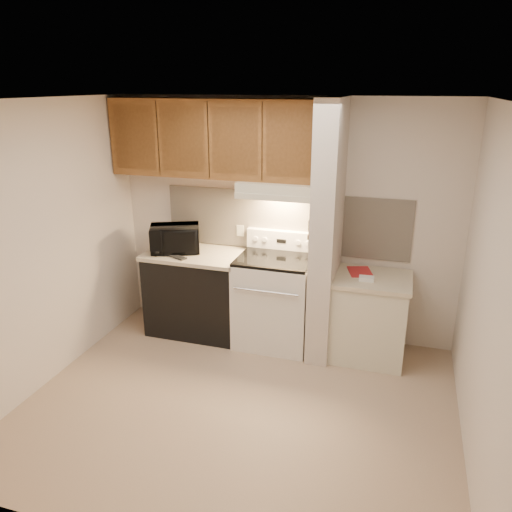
% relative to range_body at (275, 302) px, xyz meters
% --- Properties ---
extents(floor, '(3.60, 3.60, 0.00)m').
position_rel_range_body_xyz_m(floor, '(0.00, -1.16, -0.46)').
color(floor, tan).
rests_on(floor, ground).
extents(ceiling, '(3.60, 3.60, 0.00)m').
position_rel_range_body_xyz_m(ceiling, '(0.00, -1.16, 2.04)').
color(ceiling, white).
rests_on(ceiling, wall_back).
extents(wall_back, '(3.60, 2.50, 0.02)m').
position_rel_range_body_xyz_m(wall_back, '(0.00, 0.34, 0.79)').
color(wall_back, beige).
rests_on(wall_back, floor).
extents(wall_left, '(0.02, 3.00, 2.50)m').
position_rel_range_body_xyz_m(wall_left, '(-1.80, -1.16, 0.79)').
color(wall_left, beige).
rests_on(wall_left, floor).
extents(wall_right, '(0.02, 3.00, 2.50)m').
position_rel_range_body_xyz_m(wall_right, '(1.80, -1.16, 0.79)').
color(wall_right, beige).
rests_on(wall_right, floor).
extents(backsplash, '(2.60, 0.02, 0.63)m').
position_rel_range_body_xyz_m(backsplash, '(0.00, 0.33, 0.78)').
color(backsplash, beige).
rests_on(backsplash, wall_back).
extents(range_body, '(0.76, 0.65, 0.92)m').
position_rel_range_body_xyz_m(range_body, '(0.00, 0.00, 0.00)').
color(range_body, silver).
rests_on(range_body, floor).
extents(oven_window, '(0.50, 0.01, 0.30)m').
position_rel_range_body_xyz_m(oven_window, '(0.00, -0.32, 0.04)').
color(oven_window, black).
rests_on(oven_window, range_body).
extents(oven_handle, '(0.65, 0.02, 0.02)m').
position_rel_range_body_xyz_m(oven_handle, '(0.00, -0.35, 0.26)').
color(oven_handle, silver).
rests_on(oven_handle, range_body).
extents(cooktop, '(0.74, 0.64, 0.03)m').
position_rel_range_body_xyz_m(cooktop, '(0.00, 0.00, 0.48)').
color(cooktop, black).
rests_on(cooktop, range_body).
extents(range_backguard, '(0.76, 0.08, 0.20)m').
position_rel_range_body_xyz_m(range_backguard, '(0.00, 0.28, 0.59)').
color(range_backguard, silver).
rests_on(range_backguard, range_body).
extents(range_display, '(0.10, 0.01, 0.04)m').
position_rel_range_body_xyz_m(range_display, '(0.00, 0.24, 0.59)').
color(range_display, black).
rests_on(range_display, range_backguard).
extents(range_knob_left_outer, '(0.05, 0.02, 0.05)m').
position_rel_range_body_xyz_m(range_knob_left_outer, '(-0.28, 0.24, 0.59)').
color(range_knob_left_outer, silver).
rests_on(range_knob_left_outer, range_backguard).
extents(range_knob_left_inner, '(0.05, 0.02, 0.05)m').
position_rel_range_body_xyz_m(range_knob_left_inner, '(-0.18, 0.24, 0.59)').
color(range_knob_left_inner, silver).
rests_on(range_knob_left_inner, range_backguard).
extents(range_knob_right_inner, '(0.05, 0.02, 0.05)m').
position_rel_range_body_xyz_m(range_knob_right_inner, '(0.18, 0.24, 0.59)').
color(range_knob_right_inner, silver).
rests_on(range_knob_right_inner, range_backguard).
extents(range_knob_right_outer, '(0.05, 0.02, 0.05)m').
position_rel_range_body_xyz_m(range_knob_right_outer, '(0.28, 0.24, 0.59)').
color(range_knob_right_outer, silver).
rests_on(range_knob_right_outer, range_backguard).
extents(dishwasher_front, '(1.00, 0.63, 0.87)m').
position_rel_range_body_xyz_m(dishwasher_front, '(-0.88, 0.01, -0.03)').
color(dishwasher_front, black).
rests_on(dishwasher_front, floor).
extents(left_countertop, '(1.04, 0.67, 0.04)m').
position_rel_range_body_xyz_m(left_countertop, '(-0.88, 0.01, 0.43)').
color(left_countertop, beige).
rests_on(left_countertop, dishwasher_front).
extents(spoon_rest, '(0.25, 0.17, 0.02)m').
position_rel_range_body_xyz_m(spoon_rest, '(-1.00, -0.19, 0.46)').
color(spoon_rest, black).
rests_on(spoon_rest, left_countertop).
extents(teal_jar, '(0.10, 0.10, 0.10)m').
position_rel_range_body_xyz_m(teal_jar, '(-1.23, 0.23, 0.50)').
color(teal_jar, '#1F6067').
rests_on(teal_jar, left_countertop).
extents(outlet, '(0.08, 0.01, 0.12)m').
position_rel_range_body_xyz_m(outlet, '(-0.48, 0.32, 0.64)').
color(outlet, beige).
rests_on(outlet, backsplash).
extents(microwave, '(0.61, 0.52, 0.28)m').
position_rel_range_body_xyz_m(microwave, '(-1.10, -0.01, 0.59)').
color(microwave, black).
rests_on(microwave, left_countertop).
extents(partition_pillar, '(0.22, 0.70, 2.50)m').
position_rel_range_body_xyz_m(partition_pillar, '(0.51, -0.01, 0.79)').
color(partition_pillar, beige).
rests_on(partition_pillar, floor).
extents(pillar_trim, '(0.01, 0.70, 0.04)m').
position_rel_range_body_xyz_m(pillar_trim, '(0.39, -0.01, 0.84)').
color(pillar_trim, brown).
rests_on(pillar_trim, partition_pillar).
extents(knife_strip, '(0.02, 0.42, 0.04)m').
position_rel_range_body_xyz_m(knife_strip, '(0.39, -0.06, 0.86)').
color(knife_strip, black).
rests_on(knife_strip, partition_pillar).
extents(knife_blade_a, '(0.01, 0.03, 0.16)m').
position_rel_range_body_xyz_m(knife_blade_a, '(0.38, -0.21, 0.76)').
color(knife_blade_a, silver).
rests_on(knife_blade_a, knife_strip).
extents(knife_handle_a, '(0.02, 0.02, 0.10)m').
position_rel_range_body_xyz_m(knife_handle_a, '(0.38, -0.21, 0.91)').
color(knife_handle_a, black).
rests_on(knife_handle_a, knife_strip).
extents(knife_blade_b, '(0.01, 0.04, 0.18)m').
position_rel_range_body_xyz_m(knife_blade_b, '(0.38, -0.13, 0.75)').
color(knife_blade_b, silver).
rests_on(knife_blade_b, knife_strip).
extents(knife_handle_b, '(0.02, 0.02, 0.10)m').
position_rel_range_body_xyz_m(knife_handle_b, '(0.38, -0.15, 0.91)').
color(knife_handle_b, black).
rests_on(knife_handle_b, knife_strip).
extents(knife_blade_c, '(0.01, 0.04, 0.20)m').
position_rel_range_body_xyz_m(knife_blade_c, '(0.38, -0.05, 0.74)').
color(knife_blade_c, silver).
rests_on(knife_blade_c, knife_strip).
extents(knife_handle_c, '(0.02, 0.02, 0.10)m').
position_rel_range_body_xyz_m(knife_handle_c, '(0.38, -0.07, 0.91)').
color(knife_handle_c, black).
rests_on(knife_handle_c, knife_strip).
extents(knife_blade_d, '(0.01, 0.04, 0.16)m').
position_rel_range_body_xyz_m(knife_blade_d, '(0.38, 0.04, 0.76)').
color(knife_blade_d, silver).
rests_on(knife_blade_d, knife_strip).
extents(knife_handle_d, '(0.02, 0.02, 0.10)m').
position_rel_range_body_xyz_m(knife_handle_d, '(0.38, 0.02, 0.91)').
color(knife_handle_d, black).
rests_on(knife_handle_d, knife_strip).
extents(knife_blade_e, '(0.01, 0.04, 0.18)m').
position_rel_range_body_xyz_m(knife_blade_e, '(0.38, 0.11, 0.75)').
color(knife_blade_e, silver).
rests_on(knife_blade_e, knife_strip).
extents(knife_handle_e, '(0.02, 0.02, 0.10)m').
position_rel_range_body_xyz_m(knife_handle_e, '(0.38, 0.11, 0.91)').
color(knife_handle_e, black).
rests_on(knife_handle_e, knife_strip).
extents(oven_mitt, '(0.03, 0.11, 0.25)m').
position_rel_range_body_xyz_m(oven_mitt, '(0.38, 0.17, 0.76)').
color(oven_mitt, gray).
rests_on(oven_mitt, partition_pillar).
extents(right_cab_base, '(0.70, 0.60, 0.81)m').
position_rel_range_body_xyz_m(right_cab_base, '(0.97, -0.01, -0.06)').
color(right_cab_base, beige).
rests_on(right_cab_base, floor).
extents(right_countertop, '(0.74, 0.64, 0.04)m').
position_rel_range_body_xyz_m(right_countertop, '(0.97, -0.01, 0.37)').
color(right_countertop, beige).
rests_on(right_countertop, right_cab_base).
extents(red_folder, '(0.29, 0.34, 0.01)m').
position_rel_range_body_xyz_m(red_folder, '(0.84, 0.09, 0.39)').
color(red_folder, red).
rests_on(red_folder, right_countertop).
extents(white_box, '(0.14, 0.10, 0.04)m').
position_rel_range_body_xyz_m(white_box, '(0.92, -0.11, 0.41)').
color(white_box, white).
rests_on(white_box, right_countertop).
extents(range_hood, '(0.78, 0.44, 0.15)m').
position_rel_range_body_xyz_m(range_hood, '(0.00, 0.12, 1.17)').
color(range_hood, beige).
rests_on(range_hood, upper_cabinets).
extents(hood_lip, '(0.78, 0.04, 0.06)m').
position_rel_range_body_xyz_m(hood_lip, '(0.00, -0.08, 1.12)').
color(hood_lip, beige).
rests_on(hood_lip, range_hood).
extents(upper_cabinets, '(2.18, 0.33, 0.77)m').
position_rel_range_body_xyz_m(upper_cabinets, '(-0.69, 0.17, 1.62)').
color(upper_cabinets, brown).
rests_on(upper_cabinets, wall_back).
extents(cab_door_a, '(0.46, 0.01, 0.63)m').
position_rel_range_body_xyz_m(cab_door_a, '(-1.51, 0.01, 1.62)').
color(cab_door_a, brown).
rests_on(cab_door_a, upper_cabinets).
extents(cab_gap_a, '(0.01, 0.01, 0.73)m').
position_rel_range_body_xyz_m(cab_gap_a, '(-1.23, 0.01, 1.62)').
color(cab_gap_a, black).
rests_on(cab_gap_a, upper_cabinets).
extents(cab_door_b, '(0.46, 0.01, 0.63)m').
position_rel_range_body_xyz_m(cab_door_b, '(-0.96, 0.01, 1.62)').
color(cab_door_b, brown).
rests_on(cab_door_b, upper_cabinets).
extents(cab_gap_b, '(0.01, 0.01, 0.73)m').
position_rel_range_body_xyz_m(cab_gap_b, '(-0.69, 0.01, 1.62)').
color(cab_gap_b, black).
rests_on(cab_gap_b, upper_cabinets).
extents(cab_door_c, '(0.46, 0.01, 0.63)m').
position_rel_range_body_xyz_m(cab_door_c, '(-0.42, 0.01, 1.62)').
color(cab_door_c, brown).
rests_on(cab_door_c, upper_cabinets).
extents(cab_gap_c, '(0.01, 0.01, 0.73)m').
position_rel_range_body_xyz_m(cab_gap_c, '(-0.14, 0.01, 1.62)').
color(cab_gap_c, black).
rests_on(cab_gap_c, upper_cabinets).
extents(cab_door_d, '(0.46, 0.01, 0.63)m').
position_rel_range_body_xyz_m(cab_door_d, '(0.13, 0.01, 1.62)').
color(cab_door_d, brown).
rests_on(cab_door_d, upper_cabinets).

